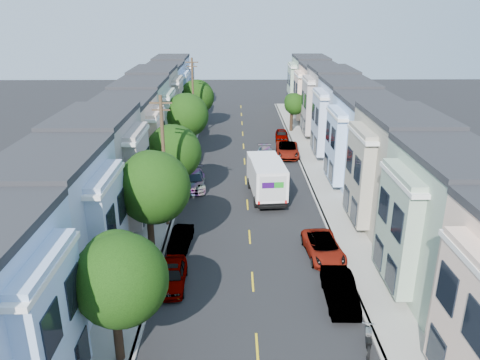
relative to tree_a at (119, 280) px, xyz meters
The scene contains 27 objects.
ground 14.93m from the tree_a, 63.74° to the left, with size 160.00×160.00×0.00m, color black.
road_slab 28.83m from the tree_a, 77.22° to the left, with size 12.00×70.00×0.02m, color black.
curb_left 28.12m from the tree_a, 89.48° to the left, with size 0.30×70.00×0.15m, color gray.
curb_right 30.71m from the tree_a, 66.02° to the left, with size 0.30×70.00×0.15m, color gray.
sidewalk_left 28.14m from the tree_a, 92.16° to the left, with size 2.60×70.00×0.15m, color gray.
sidewalk_right 31.26m from the tree_a, 63.82° to the left, with size 2.60×70.00×0.15m, color gray.
centerline 28.83m from the tree_a, 77.22° to the left, with size 0.12×70.00×0.01m, color gold.
townhouse_row_left 28.55m from the tree_a, 99.90° to the left, with size 5.00×70.00×8.50m, color #A6C5EF.
townhouse_row_right 33.10m from the tree_a, 57.86° to the left, with size 5.00×70.00×8.50m, color #A6C5EF.
tree_a is the anchor object (origin of this frame).
tree_b 9.49m from the tree_a, 90.00° to the left, with size 4.70×4.70×7.60m.
tree_c 19.43m from the tree_a, 90.00° to the left, with size 4.70×4.70×6.88m.
tree_d 31.05m from the tree_a, 90.00° to the left, with size 4.70×4.70×7.49m.
tree_e 45.55m from the tree_a, 90.00° to the left, with size 4.70×4.70×6.82m.
tree_far_r 45.79m from the tree_a, 73.25° to the left, with size 2.86×2.86×5.23m.
utility_pole_near 14.79m from the tree_a, 89.99° to the left, with size 1.60×0.26×10.00m.
utility_pole_far 40.78m from the tree_a, 90.00° to the left, with size 1.60×0.26×10.00m.
fedex_truck 22.32m from the tree_a, 68.80° to the left, with size 2.72×7.07×3.39m.
lead_sedan 32.81m from the tree_a, 74.39° to the left, with size 1.78×4.25×1.27m, color black.
parked_left_b 7.56m from the tree_a, 77.65° to the left, with size 1.67×4.35×1.41m, color black.
parked_left_c 12.15m from the tree_a, 83.01° to the left, with size 1.29×3.64×1.21m, color #8E949C.
parked_left_d 23.27m from the tree_a, 86.50° to the left, with size 2.05×4.88×1.46m, color #561611.
parked_right_a 12.67m from the tree_a, 22.42° to the left, with size 1.60×4.54×1.51m, color #3F3F3F.
parked_right_b 15.38m from the tree_a, 41.30° to the left, with size 2.26×4.91×1.36m, color white.
parked_right_c 34.73m from the tree_a, 71.07° to the left, with size 2.51×5.44×1.51m, color black.
parked_right_d 41.29m from the tree_a, 74.19° to the left, with size 1.58×4.13×1.34m, color black.
motorcycle 12.48m from the tree_a, ahead, with size 0.30×2.22×0.88m.
Camera 1 is at (-1.07, -30.91, 15.95)m, focal length 35.00 mm.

